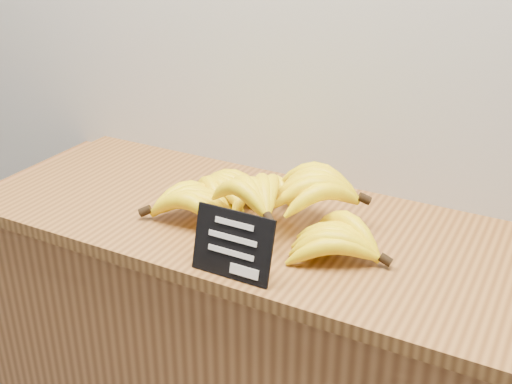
# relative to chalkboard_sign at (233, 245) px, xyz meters

# --- Properties ---
(counter_top) EXTENTS (1.35, 0.54, 0.03)m
(counter_top) POSITION_rel_chalkboard_sign_xyz_m (-0.04, 0.23, -0.08)
(counter_top) COLOR #94602D
(counter_top) RESTS_ON counter
(chalkboard_sign) EXTENTS (0.16, 0.04, 0.13)m
(chalkboard_sign) POSITION_rel_chalkboard_sign_xyz_m (0.00, 0.00, 0.00)
(chalkboard_sign) COLOR black
(chalkboard_sign) RESTS_ON counter_top
(banana_pile) EXTENTS (0.56, 0.36, 0.12)m
(banana_pile) POSITION_rel_chalkboard_sign_xyz_m (-0.05, 0.21, -0.01)
(banana_pile) COLOR #FFE60A
(banana_pile) RESTS_ON counter_top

